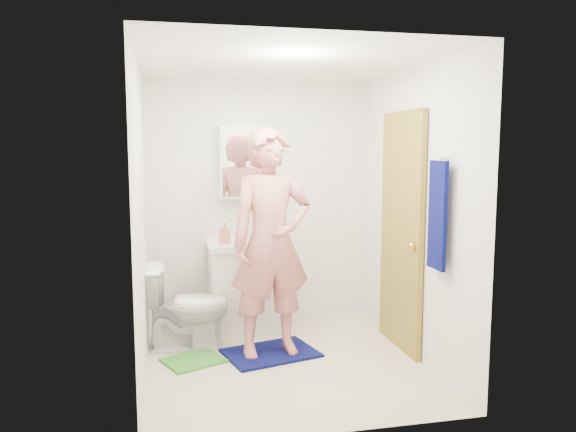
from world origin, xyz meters
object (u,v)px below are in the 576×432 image
at_px(vanity_cabinet, 249,288).
at_px(toilet, 186,306).
at_px(towel, 438,215).
at_px(soap_dispenser, 225,233).
at_px(medicine_cabinet, 245,162).
at_px(toothbrush_cup, 269,235).
at_px(man, 271,243).

xyz_separation_m(vanity_cabinet, toilet, (-0.62, -0.42, -0.03)).
distance_m(towel, soap_dispenser, 2.04).
bearing_deg(towel, vanity_cabinet, 128.47).
distance_m(towel, toilet, 2.27).
distance_m(medicine_cabinet, towel, 2.11).
bearing_deg(soap_dispenser, toothbrush_cup, 18.60).
distance_m(toilet, toothbrush_cup, 1.11).
bearing_deg(toothbrush_cup, medicine_cabinet, 150.13).
distance_m(medicine_cabinet, man, 1.17).
relative_size(soap_dispenser, man, 0.10).
distance_m(toilet, man, 0.97).
distance_m(vanity_cabinet, toothbrush_cup, 0.55).
bearing_deg(medicine_cabinet, man, -85.66).
height_order(towel, toilet, towel).
relative_size(medicine_cabinet, toothbrush_cup, 6.43).
distance_m(vanity_cabinet, toilet, 0.74).
xyz_separation_m(towel, man, (-1.11, 0.73, -0.29)).
bearing_deg(soap_dispenser, vanity_cabinet, 11.93).
bearing_deg(towel, toothbrush_cup, 121.32).
bearing_deg(toilet, medicine_cabinet, -38.39).
relative_size(medicine_cabinet, man, 0.37).
height_order(medicine_cabinet, soap_dispenser, medicine_cabinet).
xyz_separation_m(medicine_cabinet, toothbrush_cup, (0.21, -0.12, -0.71)).
height_order(vanity_cabinet, medicine_cabinet, medicine_cabinet).
bearing_deg(toothbrush_cup, soap_dispenser, -161.40).
height_order(toilet, man, man).
bearing_deg(medicine_cabinet, vanity_cabinet, -90.00).
xyz_separation_m(vanity_cabinet, man, (0.07, -0.75, 0.56)).
height_order(soap_dispenser, toothbrush_cup, soap_dispenser).
relative_size(medicine_cabinet, soap_dispenser, 3.61).
distance_m(vanity_cabinet, towel, 2.08).
bearing_deg(vanity_cabinet, medicine_cabinet, 90.00).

